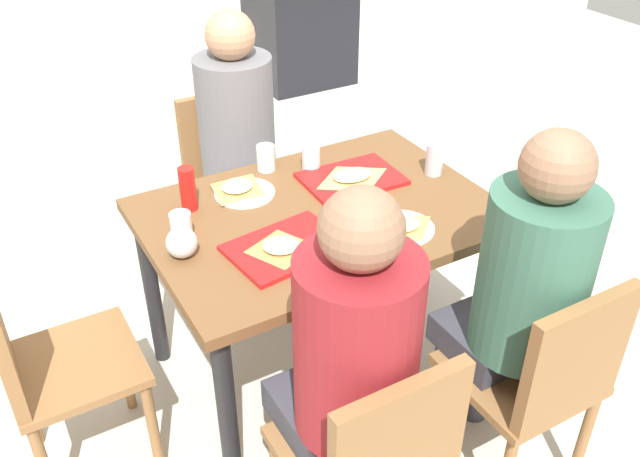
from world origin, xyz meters
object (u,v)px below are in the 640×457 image
at_px(chair_left_end, 43,360).
at_px(paper_plate_center, 245,193).
at_px(person_far_side, 241,136).
at_px(paper_plate_near_edge, 402,228).
at_px(foil_bundle, 182,243).
at_px(plastic_cup_a, 266,158).
at_px(chair_far_side, 231,174).
at_px(tray_red_near, 286,247).
at_px(tray_red_far, 352,179).
at_px(chair_near_right, 541,377).
at_px(pizza_slice_a, 281,247).
at_px(plastic_cup_b, 387,249).
at_px(soda_can, 434,159).
at_px(pizza_slice_b, 352,176).
at_px(person_in_red, 348,358).
at_px(main_table, 320,233).
at_px(plastic_cup_c, 181,227).
at_px(plastic_cup_d, 311,158).
at_px(person_in_brown_jacket, 521,287).
at_px(condiment_bottle, 188,189).
at_px(pizza_slice_c, 237,187).

bearing_deg(chair_left_end, paper_plate_center, 16.42).
height_order(person_far_side, paper_plate_near_edge, person_far_side).
distance_m(person_far_side, foil_bundle, 0.86).
bearing_deg(plastic_cup_a, paper_plate_center, -139.21).
height_order(chair_left_end, person_far_side, person_far_side).
bearing_deg(chair_far_side, tray_red_near, -102.25).
bearing_deg(tray_red_far, chair_near_right, -84.56).
bearing_deg(pizza_slice_a, plastic_cup_a, 68.87).
bearing_deg(chair_far_side, plastic_cup_a, -93.82).
relative_size(person_far_side, paper_plate_center, 5.76).
height_order(plastic_cup_b, soda_can, soda_can).
distance_m(pizza_slice_a, plastic_cup_a, 0.57).
distance_m(pizza_slice_b, plastic_cup_a, 0.34).
bearing_deg(pizza_slice_a, tray_red_near, 25.15).
bearing_deg(person_in_red, plastic_cup_b, 43.11).
xyz_separation_m(main_table, soda_can, (0.51, 0.02, 0.15)).
bearing_deg(soda_can, foil_bundle, -177.58).
xyz_separation_m(paper_plate_near_edge, soda_can, (0.33, 0.26, 0.06)).
xyz_separation_m(paper_plate_center, plastic_cup_c, (-0.30, -0.17, 0.05)).
relative_size(plastic_cup_d, foil_bundle, 1.00).
bearing_deg(person_in_brown_jacket, condiment_bottle, 127.08).
relative_size(pizza_slice_c, plastic_cup_a, 2.40).
distance_m(tray_red_far, paper_plate_near_edge, 0.37).
bearing_deg(tray_red_near, chair_left_end, 168.98).
bearing_deg(tray_red_near, chair_far_side, 77.75).
bearing_deg(chair_far_side, person_far_side, -90.00).
distance_m(tray_red_near, pizza_slice_c, 0.42).
height_order(chair_far_side, condiment_bottle, condiment_bottle).
bearing_deg(chair_near_right, soda_can, 75.93).
bearing_deg(plastic_cup_b, pizza_slice_b, 70.07).
relative_size(chair_left_end, tray_red_near, 2.38).
bearing_deg(pizza_slice_c, chair_left_end, -161.32).
bearing_deg(soda_can, person_in_red, -139.28).
distance_m(paper_plate_near_edge, plastic_cup_b, 0.20).
relative_size(chair_near_right, paper_plate_center, 3.90).
height_order(tray_red_far, foil_bundle, foil_bundle).
relative_size(person_in_brown_jacket, plastic_cup_d, 12.67).
relative_size(chair_far_side, pizza_slice_a, 3.99).
distance_m(chair_left_end, person_in_brown_jacket, 1.47).
distance_m(paper_plate_near_edge, plastic_cup_d, 0.52).
distance_m(person_far_side, plastic_cup_b, 1.04).
bearing_deg(soda_can, chair_far_side, 122.69).
bearing_deg(chair_far_side, soda_can, -57.31).
bearing_deg(plastic_cup_d, plastic_cup_a, 150.09).
bearing_deg(main_table, plastic_cup_b, -85.32).
bearing_deg(chair_far_side, main_table, -90.00).
distance_m(tray_red_far, plastic_cup_b, 0.53).
bearing_deg(paper_plate_center, tray_red_near, -94.42).
xyz_separation_m(chair_near_right, chair_far_side, (-0.30, 1.63, 0.00)).
xyz_separation_m(paper_plate_near_edge, plastic_cup_d, (-0.06, 0.52, 0.05)).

